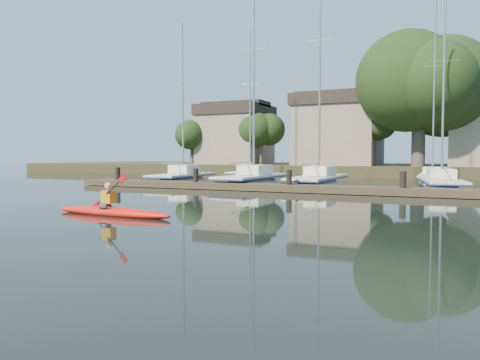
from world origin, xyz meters
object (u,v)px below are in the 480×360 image
at_px(kayak, 112,210).
at_px(sailboat_6, 432,184).
at_px(sailboat_3, 442,193).
at_px(sailboat_2, 318,190).
at_px(sailboat_5, 249,180).
at_px(dock, 343,189).
at_px(sailboat_1, 252,188).
at_px(sailboat_0, 182,186).

relative_size(kayak, sailboat_6, 0.32).
bearing_deg(kayak, sailboat_3, 63.61).
height_order(sailboat_2, sailboat_5, sailboat_2).
xyz_separation_m(dock, sailboat_3, (4.62, 4.82, -0.40)).
relative_size(sailboat_1, sailboat_3, 1.21).
height_order(kayak, sailboat_0, sailboat_0).
bearing_deg(sailboat_5, sailboat_3, -34.31).
xyz_separation_m(dock, sailboat_5, (-11.61, 13.74, -0.38)).
height_order(sailboat_2, sailboat_6, sailboat_2).
relative_size(dock, sailboat_6, 2.29).
distance_m(dock, sailboat_5, 17.99).
bearing_deg(sailboat_6, sailboat_2, -129.12).
bearing_deg(dock, sailboat_5, 130.21).
bearing_deg(sailboat_6, sailboat_5, 175.69).
height_order(sailboat_0, sailboat_2, sailboat_2).
distance_m(sailboat_2, sailboat_5, 12.68).
height_order(sailboat_1, sailboat_5, sailboat_1).
height_order(kayak, dock, kayak).
bearing_deg(sailboat_1, dock, -29.51).
xyz_separation_m(sailboat_0, sailboat_2, (9.98, 0.51, 0.01)).
bearing_deg(sailboat_2, dock, -60.93).
distance_m(sailboat_5, sailboat_6, 15.27).
relative_size(dock, sailboat_2, 2.11).
height_order(kayak, sailboat_2, sailboat_2).
bearing_deg(kayak, sailboat_2, 85.27).
relative_size(sailboat_0, sailboat_5, 0.89).
height_order(sailboat_1, sailboat_3, sailboat_1).
distance_m(kayak, sailboat_0, 18.40).
relative_size(sailboat_0, sailboat_3, 1.00).
distance_m(dock, sailboat_0, 13.36).
bearing_deg(kayak, sailboat_5, 106.85).
distance_m(sailboat_1, sailboat_5, 10.85).
distance_m(sailboat_0, sailboat_1, 5.71).
relative_size(sailboat_3, sailboat_5, 0.89).
height_order(sailboat_0, sailboat_6, sailboat_6).
bearing_deg(dock, sailboat_1, 150.67).
bearing_deg(sailboat_2, sailboat_6, 52.54).
xyz_separation_m(sailboat_1, sailboat_6, (10.63, 9.31, 0.04)).
height_order(dock, sailboat_5, sailboat_5).
height_order(sailboat_1, sailboat_6, sailboat_1).
relative_size(kayak, sailboat_5, 0.33).
height_order(kayak, sailboat_5, sailboat_5).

